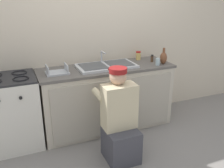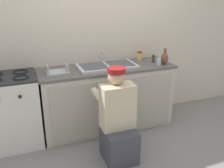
{
  "view_description": "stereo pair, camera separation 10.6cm",
  "coord_description": "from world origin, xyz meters",
  "px_view_note": "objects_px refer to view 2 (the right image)",
  "views": [
    {
      "loc": [
        -1.19,
        -2.77,
        1.87
      ],
      "look_at": [
        0.0,
        0.1,
        0.73
      ],
      "focal_mm": 40.0,
      "sensor_mm": 36.0,
      "label": 1
    },
    {
      "loc": [
        -1.09,
        -2.8,
        1.87
      ],
      "look_at": [
        0.0,
        0.1,
        0.73
      ],
      "focal_mm": 40.0,
      "sensor_mm": 36.0,
      "label": 2
    }
  ],
  "objects_px": {
    "stove_range": "(13,111)",
    "vase_decorative": "(165,58)",
    "spice_bottle_pepper": "(153,59)",
    "plumber_person": "(118,123)",
    "dish_rack_tray": "(57,71)",
    "sink_double_basin": "(107,65)",
    "condiment_jar": "(140,56)",
    "water_glass": "(159,62)"
  },
  "relations": [
    {
      "from": "vase_decorative",
      "to": "water_glass",
      "type": "bearing_deg",
      "value": -166.11
    },
    {
      "from": "plumber_person",
      "to": "condiment_jar",
      "type": "distance_m",
      "value": 1.29
    },
    {
      "from": "plumber_person",
      "to": "water_glass",
      "type": "distance_m",
      "value": 1.13
    },
    {
      "from": "sink_double_basin",
      "to": "spice_bottle_pepper",
      "type": "bearing_deg",
      "value": -0.87
    },
    {
      "from": "sink_double_basin",
      "to": "condiment_jar",
      "type": "distance_m",
      "value": 0.61
    },
    {
      "from": "dish_rack_tray",
      "to": "water_glass",
      "type": "bearing_deg",
      "value": -6.56
    },
    {
      "from": "plumber_person",
      "to": "vase_decorative",
      "type": "height_order",
      "value": "vase_decorative"
    },
    {
      "from": "water_glass",
      "to": "condiment_jar",
      "type": "xyz_separation_m",
      "value": [
        -0.11,
        0.37,
        0.01
      ]
    },
    {
      "from": "water_glass",
      "to": "vase_decorative",
      "type": "distance_m",
      "value": 0.12
    },
    {
      "from": "plumber_person",
      "to": "spice_bottle_pepper",
      "type": "height_order",
      "value": "plumber_person"
    },
    {
      "from": "plumber_person",
      "to": "condiment_jar",
      "type": "bearing_deg",
      "value": 52.41
    },
    {
      "from": "spice_bottle_pepper",
      "to": "vase_decorative",
      "type": "distance_m",
      "value": 0.18
    },
    {
      "from": "dish_rack_tray",
      "to": "spice_bottle_pepper",
      "type": "xyz_separation_m",
      "value": [
        1.39,
        0.02,
        0.03
      ]
    },
    {
      "from": "dish_rack_tray",
      "to": "sink_double_basin",
      "type": "bearing_deg",
      "value": 2.98
    },
    {
      "from": "spice_bottle_pepper",
      "to": "sink_double_basin",
      "type": "bearing_deg",
      "value": 179.13
    },
    {
      "from": "dish_rack_tray",
      "to": "spice_bottle_pepper",
      "type": "relative_size",
      "value": 2.67
    },
    {
      "from": "plumber_person",
      "to": "stove_range",
      "type": "bearing_deg",
      "value": 146.04
    },
    {
      "from": "stove_range",
      "to": "spice_bottle_pepper",
      "type": "relative_size",
      "value": 8.9
    },
    {
      "from": "plumber_person",
      "to": "dish_rack_tray",
      "type": "height_order",
      "value": "plumber_person"
    },
    {
      "from": "sink_double_basin",
      "to": "dish_rack_tray",
      "type": "distance_m",
      "value": 0.68
    },
    {
      "from": "vase_decorative",
      "to": "stove_range",
      "type": "bearing_deg",
      "value": 175.46
    },
    {
      "from": "spice_bottle_pepper",
      "to": "dish_rack_tray",
      "type": "bearing_deg",
      "value": -178.99
    },
    {
      "from": "dish_rack_tray",
      "to": "stove_range",
      "type": "bearing_deg",
      "value": 176.77
    },
    {
      "from": "stove_range",
      "to": "vase_decorative",
      "type": "bearing_deg",
      "value": -4.54
    },
    {
      "from": "stove_range",
      "to": "condiment_jar",
      "type": "distance_m",
      "value": 1.93
    },
    {
      "from": "plumber_person",
      "to": "vase_decorative",
      "type": "xyz_separation_m",
      "value": [
        0.94,
        0.6,
        0.54
      ]
    },
    {
      "from": "sink_double_basin",
      "to": "dish_rack_tray",
      "type": "xyz_separation_m",
      "value": [
        -0.68,
        -0.04,
        0.01
      ]
    },
    {
      "from": "stove_range",
      "to": "vase_decorative",
      "type": "height_order",
      "value": "vase_decorative"
    },
    {
      "from": "sink_double_basin",
      "to": "water_glass",
      "type": "bearing_deg",
      "value": -15.52
    },
    {
      "from": "stove_range",
      "to": "spice_bottle_pepper",
      "type": "distance_m",
      "value": 2.04
    },
    {
      "from": "condiment_jar",
      "to": "vase_decorative",
      "type": "height_order",
      "value": "vase_decorative"
    },
    {
      "from": "condiment_jar",
      "to": "sink_double_basin",
      "type": "bearing_deg",
      "value": -163.29
    },
    {
      "from": "stove_range",
      "to": "condiment_jar",
      "type": "xyz_separation_m",
      "value": [
        1.85,
        0.18,
        0.51
      ]
    },
    {
      "from": "sink_double_basin",
      "to": "spice_bottle_pepper",
      "type": "height_order",
      "value": "sink_double_basin"
    },
    {
      "from": "spice_bottle_pepper",
      "to": "vase_decorative",
      "type": "relative_size",
      "value": 0.46
    },
    {
      "from": "sink_double_basin",
      "to": "plumber_person",
      "type": "height_order",
      "value": "plumber_person"
    },
    {
      "from": "dish_rack_tray",
      "to": "condiment_jar",
      "type": "relative_size",
      "value": 2.19
    },
    {
      "from": "dish_rack_tray",
      "to": "condiment_jar",
      "type": "height_order",
      "value": "condiment_jar"
    },
    {
      "from": "dish_rack_tray",
      "to": "water_glass",
      "type": "height_order",
      "value": "dish_rack_tray"
    },
    {
      "from": "stove_range",
      "to": "plumber_person",
      "type": "height_order",
      "value": "plumber_person"
    },
    {
      "from": "sink_double_basin",
      "to": "dish_rack_tray",
      "type": "bearing_deg",
      "value": -177.02
    },
    {
      "from": "water_glass",
      "to": "dish_rack_tray",
      "type": "bearing_deg",
      "value": 173.44
    }
  ]
}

